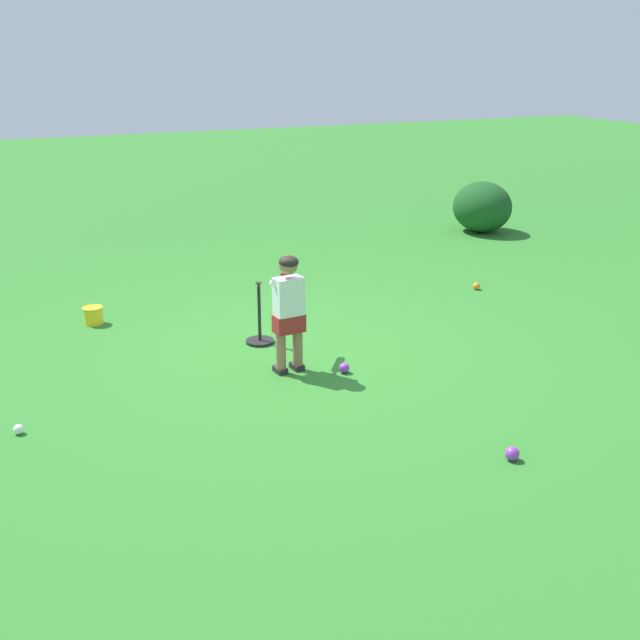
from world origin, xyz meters
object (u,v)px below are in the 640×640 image
object	(u,v)px
play_ball_near_batter	(512,454)
toy_bucket	(93,315)
play_ball_far_right	(476,286)
play_ball_by_bucket	(344,368)
child_batter	(288,302)
play_ball_center_lawn	(293,301)
play_ball_behind_batter	(19,429)
batting_tee	(260,333)

from	to	relation	value
play_ball_near_batter	toy_bucket	xyz separation A→B (m)	(-4.21, -2.26, 0.05)
play_ball_far_right	play_ball_by_bucket	distance (m)	3.08
toy_bucket	play_ball_near_batter	bearing A→B (deg)	28.24
child_batter	play_ball_center_lawn	distance (m)	1.99
play_ball_center_lawn	play_ball_behind_batter	world-z (taller)	play_ball_center_lawn
play_ball_behind_batter	toy_bucket	bearing A→B (deg)	158.64
play_ball_far_right	play_ball_by_bucket	world-z (taller)	play_ball_by_bucket
play_ball_near_batter	toy_bucket	world-z (taller)	toy_bucket
play_ball_by_bucket	play_ball_behind_batter	bearing A→B (deg)	-88.05
child_batter	play_ball_center_lawn	size ratio (longest dim) A/B	10.62
play_ball_by_bucket	child_batter	bearing A→B (deg)	-120.97
child_batter	play_ball_near_batter	size ratio (longest dim) A/B	10.46
child_batter	play_ball_behind_batter	size ratio (longest dim) A/B	13.64
play_ball_far_right	play_ball_near_batter	bearing A→B (deg)	-30.63
child_batter	toy_bucket	bearing A→B (deg)	-144.80
play_ball_far_right	batting_tee	xyz separation A→B (m)	(0.68, -3.00, 0.06)
play_ball_far_right	play_ball_near_batter	size ratio (longest dim) A/B	0.84
play_ball_behind_batter	batting_tee	bearing A→B (deg)	115.66
play_ball_behind_batter	play_ball_far_right	bearing A→B (deg)	108.64
play_ball_by_bucket	play_ball_far_right	bearing A→B (deg)	123.66
play_ball_center_lawn	child_batter	bearing A→B (deg)	-22.92
play_ball_center_lawn	play_ball_near_batter	distance (m)	3.94
play_ball_far_right	play_ball_center_lawn	world-z (taller)	play_ball_center_lawn
child_batter	batting_tee	size ratio (longest dim) A/B	1.74
play_ball_by_bucket	batting_tee	distance (m)	1.12
child_batter	play_ball_far_right	bearing A→B (deg)	115.82
play_ball_far_right	batting_tee	distance (m)	3.07
play_ball_by_bucket	toy_bucket	xyz separation A→B (m)	(-2.27, -1.85, 0.05)
toy_bucket	child_batter	bearing A→B (deg)	35.20
child_batter	play_ball_far_right	size ratio (longest dim) A/B	12.51
play_ball_center_lawn	toy_bucket	distance (m)	2.18
play_ball_far_right	play_ball_by_bucket	xyz separation A→B (m)	(1.71, -2.56, 0.00)
child_batter	batting_tee	distance (m)	0.95
batting_tee	play_ball_far_right	bearing A→B (deg)	102.70
child_batter	batting_tee	xyz separation A→B (m)	(-0.77, -0.00, -0.55)
play_ball_near_batter	play_ball_far_right	bearing A→B (deg)	149.37
play_ball_near_batter	play_ball_center_lawn	bearing A→B (deg)	-178.56
play_ball_behind_batter	batting_tee	xyz separation A→B (m)	(-1.13, 2.34, 0.06)
play_ball_far_right	toy_bucket	bearing A→B (deg)	-97.32
batting_tee	play_ball_behind_batter	bearing A→B (deg)	-64.34
play_ball_far_right	play_ball_behind_batter	xyz separation A→B (m)	(1.80, -5.34, -0.00)
child_batter	play_ball_near_batter	distance (m)	2.42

